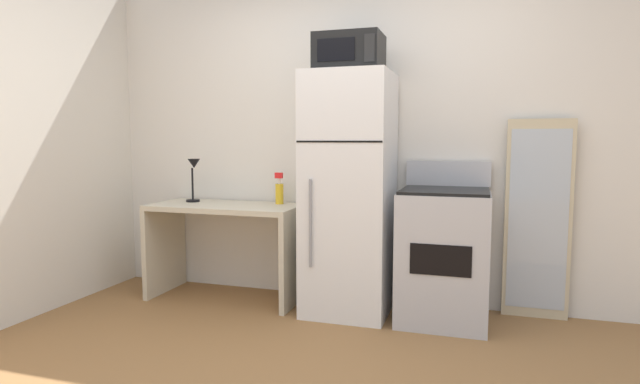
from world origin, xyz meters
TOP-DOWN VIEW (x-y plane):
  - wall_back_white at (0.00, 1.70)m, footprint 5.00×0.10m
  - desk at (-1.05, 1.35)m, footprint 1.19×0.56m
  - desk_lamp at (-1.37, 1.41)m, footprint 0.14×0.12m
  - spray_bottle at (-0.66, 1.50)m, footprint 0.06×0.06m
  - refrigerator at (-0.05, 1.33)m, footprint 0.60×0.63m
  - microwave at (-0.05, 1.31)m, footprint 0.46×0.35m
  - oven_range at (0.63, 1.33)m, footprint 0.60×0.61m
  - leaning_mirror at (1.24, 1.59)m, footprint 0.44×0.03m

SIDE VIEW (x-z plane):
  - oven_range at x=0.63m, z-range -0.08..1.02m
  - desk at x=-1.05m, z-range 0.15..0.90m
  - leaning_mirror at x=1.24m, z-range 0.00..1.40m
  - spray_bottle at x=-0.66m, z-range 0.72..0.97m
  - refrigerator at x=-0.05m, z-range 0.00..1.73m
  - desk_lamp at x=-1.37m, z-range 0.81..1.17m
  - wall_back_white at x=0.00m, z-range 0.00..2.60m
  - microwave at x=-0.05m, z-range 1.73..1.99m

